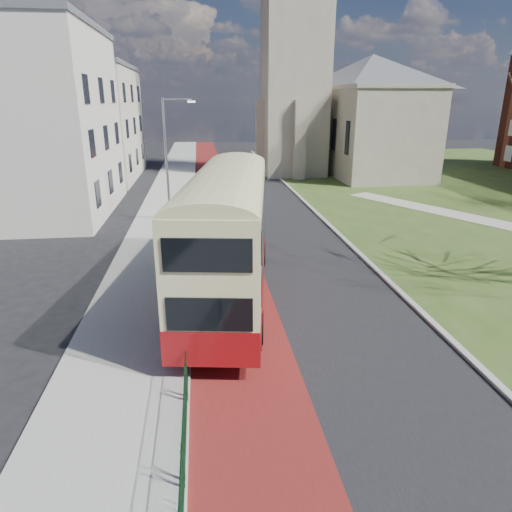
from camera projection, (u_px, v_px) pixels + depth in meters
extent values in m
plane|color=black|center=(279.00, 356.00, 15.02)|extent=(160.00, 160.00, 0.00)
cube|color=black|center=(253.00, 213.00, 33.97)|extent=(9.00, 120.00, 0.01)
cube|color=#591414|center=(217.00, 214.00, 33.66)|extent=(3.40, 120.00, 0.01)
cube|color=gray|center=(165.00, 215.00, 33.20)|extent=(4.00, 120.00, 0.12)
cube|color=#999993|center=(193.00, 214.00, 33.43)|extent=(0.25, 120.00, 0.13)
cube|color=#999993|center=(308.00, 205.00, 36.36)|extent=(0.25, 80.00, 0.13)
cylinder|color=#0C351B|center=(189.00, 283.00, 18.08)|extent=(0.04, 24.00, 0.04)
cylinder|color=#0C351B|center=(190.00, 305.00, 18.39)|extent=(0.04, 24.00, 0.04)
cube|color=gray|center=(295.00, 59.00, 47.72)|extent=(6.50, 6.50, 24.00)
cube|color=gray|center=(367.00, 133.00, 51.13)|extent=(9.00, 18.00, 9.00)
pyramid|color=#565960|center=(373.00, 54.00, 48.50)|extent=(9.00, 18.00, 3.60)
cube|color=beige|center=(31.00, 126.00, 32.04)|extent=(10.00, 14.00, 12.50)
cube|color=#565960|center=(15.00, 23.00, 29.92)|extent=(10.30, 14.30, 0.50)
cube|color=beige|center=(85.00, 125.00, 47.30)|extent=(10.00, 16.00, 11.00)
cube|color=#565960|center=(78.00, 65.00, 45.43)|extent=(10.30, 16.30, 0.50)
cylinder|color=gray|center=(167.00, 162.00, 30.06)|extent=(0.16, 0.16, 8.00)
cylinder|color=gray|center=(177.00, 99.00, 28.90)|extent=(1.80, 0.10, 0.10)
cube|color=silver|center=(191.00, 102.00, 29.05)|extent=(0.50, 0.18, 0.12)
cube|color=maroon|center=(229.00, 273.00, 19.01)|extent=(4.71, 12.75, 1.13)
cube|color=beige|center=(228.00, 221.00, 18.29)|extent=(4.68, 12.68, 3.28)
cube|color=black|center=(195.00, 243.00, 18.98)|extent=(1.58, 10.11, 1.08)
cube|color=black|center=(263.00, 243.00, 18.91)|extent=(1.58, 10.11, 1.08)
cube|color=black|center=(192.00, 205.00, 18.11)|extent=(1.73, 11.09, 1.02)
cube|color=black|center=(263.00, 205.00, 18.04)|extent=(1.73, 11.09, 1.02)
cube|color=black|center=(238.00, 211.00, 24.48)|extent=(2.52, 0.46, 1.19)
cube|color=black|center=(238.00, 179.00, 23.93)|extent=(2.52, 0.46, 1.02)
cube|color=orange|center=(237.00, 167.00, 23.72)|extent=(2.01, 0.40, 0.34)
cylinder|color=black|center=(210.00, 253.00, 23.23)|extent=(0.51, 1.22, 1.18)
cylinder|color=black|center=(262.00, 253.00, 23.16)|extent=(0.51, 1.22, 1.18)
cylinder|color=black|center=(182.00, 327.00, 15.70)|extent=(0.51, 1.22, 1.18)
cylinder|color=black|center=(258.00, 328.00, 15.63)|extent=(0.51, 1.22, 1.18)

